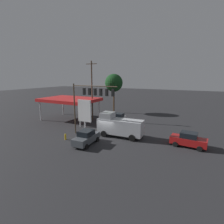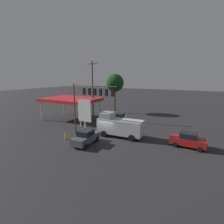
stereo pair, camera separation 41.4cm
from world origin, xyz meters
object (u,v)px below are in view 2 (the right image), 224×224
at_px(traffic_signal_assembly, 91,96).
at_px(hatchback_crossing, 119,119).
at_px(price_sign, 85,111).
at_px(fire_hydrant, 65,136).
at_px(sedan_waiting, 188,140).
at_px(street_tree, 115,83).
at_px(sedan_far, 86,137).
at_px(utility_pole, 93,90).
at_px(delivery_truck, 119,126).

distance_m(traffic_signal_assembly, hatchback_crossing, 9.91).
height_order(price_sign, fire_hydrant, price_sign).
xyz_separation_m(sedan_waiting, street_tree, (18.35, -15.05, 6.38)).
bearing_deg(fire_hydrant, sedan_far, 179.75).
bearing_deg(utility_pole, sedan_far, 119.79).
relative_size(traffic_signal_assembly, delivery_truck, 1.14).
xyz_separation_m(price_sign, delivery_truck, (-5.65, -0.89, -1.80)).
height_order(price_sign, street_tree, street_tree).
relative_size(traffic_signal_assembly, sedan_waiting, 1.75).
bearing_deg(fire_hydrant, utility_pole, -75.98).
height_order(sedan_far, sedan_waiting, same).
xyz_separation_m(sedan_far, sedan_waiting, (-12.25, -5.36, 0.00)).
height_order(traffic_signal_assembly, hatchback_crossing, traffic_signal_assembly).
bearing_deg(utility_pole, traffic_signal_assembly, 123.10).
height_order(sedan_far, street_tree, street_tree).
distance_m(delivery_truck, fire_hydrant, 8.01).
bearing_deg(sedan_waiting, hatchback_crossing, -21.48).
relative_size(hatchback_crossing, delivery_truck, 0.57).
relative_size(traffic_signal_assembly, utility_pole, 0.66).
height_order(delivery_truck, street_tree, street_tree).
bearing_deg(street_tree, sedan_far, 106.66).
height_order(traffic_signal_assembly, sedan_waiting, traffic_signal_assembly).
relative_size(hatchback_crossing, fire_hydrant, 4.45).
bearing_deg(traffic_signal_assembly, price_sign, -24.32).
bearing_deg(utility_pole, sedan_waiting, 162.18).
bearing_deg(fire_hydrant, price_sign, -99.59).
bearing_deg(utility_pole, fire_hydrant, 104.02).
relative_size(sedan_waiting, fire_hydrant, 5.13).
height_order(traffic_signal_assembly, utility_pole, utility_pole).
relative_size(price_sign, hatchback_crossing, 1.37).
distance_m(sedan_far, delivery_truck, 5.52).
distance_m(utility_pole, sedan_far, 14.17).
bearing_deg(fire_hydrant, traffic_signal_assembly, -131.20).
relative_size(hatchback_crossing, sedan_waiting, 0.87).
xyz_separation_m(utility_pole, sedan_waiting, (-18.77, 6.03, -5.31)).
distance_m(price_sign, street_tree, 17.23).
bearing_deg(hatchback_crossing, price_sign, -22.39).
height_order(utility_pole, sedan_waiting, utility_pole).
bearing_deg(price_sign, sedan_far, 127.80).
distance_m(traffic_signal_assembly, delivery_truck, 6.06).
distance_m(traffic_signal_assembly, sedan_waiting, 14.48).
height_order(price_sign, delivery_truck, price_sign).
bearing_deg(hatchback_crossing, sedan_far, -1.40).
xyz_separation_m(price_sign, fire_hydrant, (0.66, 3.89, -3.05)).
relative_size(hatchback_crossing, street_tree, 0.41).
bearing_deg(sedan_waiting, street_tree, -35.46).
relative_size(price_sign, delivery_truck, 0.77).
relative_size(utility_pole, sedan_far, 2.66).
height_order(utility_pole, hatchback_crossing, utility_pole).
height_order(traffic_signal_assembly, sedan_far, traffic_signal_assembly).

